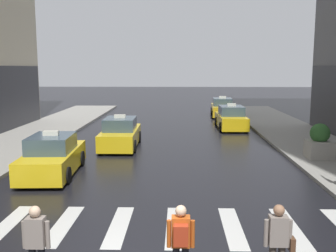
# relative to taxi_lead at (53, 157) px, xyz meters

# --- Properties ---
(crosswalk_markings) EXTENTS (11.30, 2.80, 0.01)m
(crosswalk_markings) POSITION_rel_taxi_lead_xyz_m (4.22, -5.02, -0.72)
(crosswalk_markings) COLOR silver
(crosswalk_markings) RESTS_ON ground
(taxi_lead) EXTENTS (2.12, 4.63, 1.80)m
(taxi_lead) POSITION_rel_taxi_lead_xyz_m (0.00, 0.00, 0.00)
(taxi_lead) COLOR yellow
(taxi_lead) RESTS_ON ground
(taxi_second) EXTENTS (1.97, 4.56, 1.80)m
(taxi_second) POSITION_rel_taxi_lead_xyz_m (1.92, 5.42, 0.00)
(taxi_second) COLOR yellow
(taxi_second) RESTS_ON ground
(taxi_third) EXTENTS (1.98, 4.56, 1.80)m
(taxi_third) POSITION_rel_taxi_lead_xyz_m (8.73, 12.07, 0.00)
(taxi_third) COLOR yellow
(taxi_third) RESTS_ON ground
(taxi_fourth) EXTENTS (2.10, 4.62, 1.80)m
(taxi_fourth) POSITION_rel_taxi_lead_xyz_m (8.89, 19.06, 0.00)
(taxi_fourth) COLOR gold
(taxi_fourth) RESTS_ON ground
(pedestrian_with_backpack) EXTENTS (0.55, 0.43, 1.65)m
(pedestrian_with_backpack) POSITION_rel_taxi_lead_xyz_m (5.12, -7.89, 0.25)
(pedestrian_with_backpack) COLOR black
(pedestrian_with_backpack) RESTS_ON ground
(pedestrian_with_handbag) EXTENTS (0.60, 0.24, 1.65)m
(pedestrian_with_handbag) POSITION_rel_taxi_lead_xyz_m (7.04, -7.77, 0.21)
(pedestrian_with_handbag) COLOR #473D33
(pedestrian_with_handbag) RESTS_ON ground
(pedestrian_plain_coat) EXTENTS (0.55, 0.24, 1.65)m
(pedestrian_plain_coat) POSITION_rel_taxi_lead_xyz_m (2.30, -7.97, 0.21)
(pedestrian_plain_coat) COLOR black
(pedestrian_plain_coat) RESTS_ON ground
(planter_mid_block) EXTENTS (1.10, 1.10, 1.60)m
(planter_mid_block) POSITION_rel_taxi_lead_xyz_m (11.54, 2.65, 0.15)
(planter_mid_block) COLOR #A8A399
(planter_mid_block) RESTS_ON curb_right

